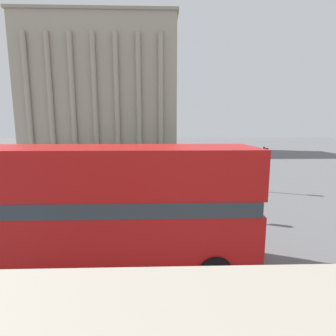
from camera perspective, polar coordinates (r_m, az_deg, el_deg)
name	(u,v)px	position (r m, az deg, el deg)	size (l,w,h in m)	color
double_decker_bus	(81,203)	(8.90, -18.46, -7.24)	(11.06, 2.74, 4.07)	black
plaza_building_left	(101,87)	(54.27, -14.34, 16.81)	(29.14, 11.69, 24.28)	#A39984
traffic_light_near	(212,177)	(13.44, 9.46, -1.98)	(0.42, 0.24, 3.24)	black
traffic_light_mid	(264,162)	(19.84, 20.22, 1.19)	(0.42, 0.24, 3.25)	black
pedestrian_black	(105,187)	(16.95, -13.51, -4.03)	(0.32, 0.32, 1.60)	#282B33
pedestrian_white	(208,183)	(17.62, 8.69, -3.30)	(0.32, 0.32, 1.63)	#282B33
pedestrian_olive	(194,163)	(26.46, 5.74, 1.16)	(0.32, 0.32, 1.78)	#282B33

